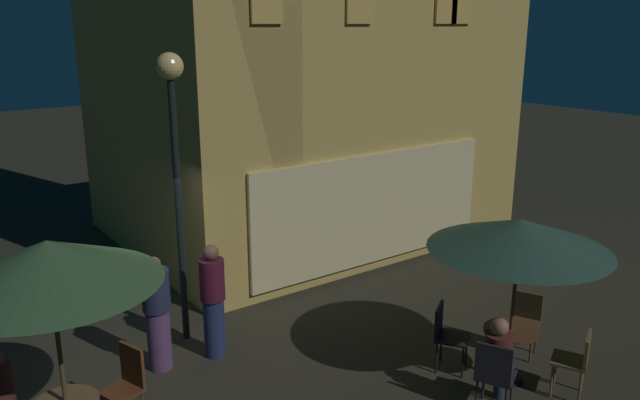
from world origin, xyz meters
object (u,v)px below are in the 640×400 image
(cafe_chair_6, at_px, (127,379))
(cafe_chair_3, at_px, (494,371))
(cafe_table_0, at_px, (510,344))
(street_lamp_near_corner, at_px, (174,132))
(patron_standing_3, at_px, (213,301))
(patron_standing_2, at_px, (157,314))
(patron_seated_0, at_px, (498,357))
(cafe_chair_0, at_px, (577,358))
(patron_seated_1, at_px, (4,397))
(patio_umbrella_0, at_px, (519,235))
(cafe_chair_1, at_px, (525,317))
(cafe_chair_2, at_px, (446,331))
(patio_umbrella_1, at_px, (49,263))

(cafe_chair_6, bearing_deg, cafe_chair_3, 128.24)
(cafe_table_0, bearing_deg, street_lamp_near_corner, 129.30)
(patron_standing_3, bearing_deg, patron_standing_2, 176.53)
(cafe_chair_6, xyz_separation_m, patron_standing_2, (0.79, 0.99, 0.22))
(cafe_chair_6, xyz_separation_m, patron_seated_0, (3.76, -2.35, 0.11))
(cafe_table_0, bearing_deg, cafe_chair_0, -63.76)
(patron_seated_1, height_order, patron_standing_2, patron_standing_2)
(patio_umbrella_0, xyz_separation_m, patron_seated_1, (-5.68, 2.27, -1.33))
(cafe_chair_1, bearing_deg, cafe_chair_2, -39.65)
(cafe_chair_2, height_order, patron_seated_0, patron_seated_0)
(street_lamp_near_corner, xyz_separation_m, cafe_chair_3, (2.18, -4.01, -2.58))
(patio_umbrella_1, relative_size, cafe_chair_6, 2.55)
(street_lamp_near_corner, bearing_deg, patron_seated_0, -59.53)
(cafe_chair_3, bearing_deg, cafe_chair_2, 47.33)
(cafe_table_0, height_order, patron_standing_3, patron_standing_3)
(cafe_chair_3, distance_m, patron_standing_2, 4.44)
(patio_umbrella_1, xyz_separation_m, cafe_chair_3, (4.37, -2.17, -1.71))
(patron_seated_0, bearing_deg, cafe_chair_2, 53.60)
(patron_standing_2, bearing_deg, street_lamp_near_corner, -94.94)
(cafe_chair_3, height_order, patron_seated_0, patron_seated_0)
(patio_umbrella_1, relative_size, patron_seated_1, 1.99)
(street_lamp_near_corner, height_order, patron_standing_3, street_lamp_near_corner)
(cafe_chair_6, bearing_deg, patron_standing_2, -146.54)
(cafe_table_0, relative_size, patron_seated_1, 0.58)
(cafe_chair_1, relative_size, cafe_chair_3, 0.92)
(patio_umbrella_0, xyz_separation_m, patron_seated_0, (-0.65, -0.31, -1.35))
(cafe_chair_1, distance_m, patron_seated_0, 1.58)
(cafe_chair_0, relative_size, patron_seated_0, 0.71)
(patron_seated_1, bearing_deg, cafe_chair_6, 32.21)
(cafe_chair_0, xyz_separation_m, patron_standing_2, (-3.99, 3.77, 0.27))
(patio_umbrella_1, bearing_deg, cafe_chair_1, -13.82)
(cafe_table_0, height_order, cafe_chair_1, cafe_chair_1)
(cafe_chair_2, xyz_separation_m, patron_standing_3, (-2.39, 2.19, 0.28))
(patio_umbrella_1, distance_m, cafe_chair_6, 1.88)
(cafe_table_0, xyz_separation_m, cafe_chair_1, (0.78, 0.33, 0.03))
(street_lamp_near_corner, height_order, cafe_chair_3, street_lamp_near_corner)
(cafe_chair_6, height_order, patron_standing_2, patron_standing_2)
(patio_umbrella_0, xyz_separation_m, patio_umbrella_1, (-5.16, 1.79, 0.25))
(street_lamp_near_corner, relative_size, patron_standing_3, 2.53)
(patio_umbrella_1, relative_size, patron_standing_2, 1.55)
(cafe_table_0, height_order, patio_umbrella_1, patio_umbrella_1)
(cafe_table_0, xyz_separation_m, cafe_chair_0, (0.37, -0.75, 0.02))
(patio_umbrella_1, xyz_separation_m, patron_seated_1, (-0.52, 0.48, -1.58))
(street_lamp_near_corner, xyz_separation_m, cafe_chair_1, (3.75, -3.30, -2.60))
(cafe_chair_3, distance_m, cafe_chair_6, 4.36)
(street_lamp_near_corner, bearing_deg, cafe_chair_0, -52.66)
(cafe_chair_1, bearing_deg, patron_standing_3, -58.16)
(patio_umbrella_1, bearing_deg, patron_standing_3, 25.60)
(patio_umbrella_0, distance_m, cafe_chair_2, 1.70)
(patio_umbrella_0, bearing_deg, cafe_table_0, -90.00)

